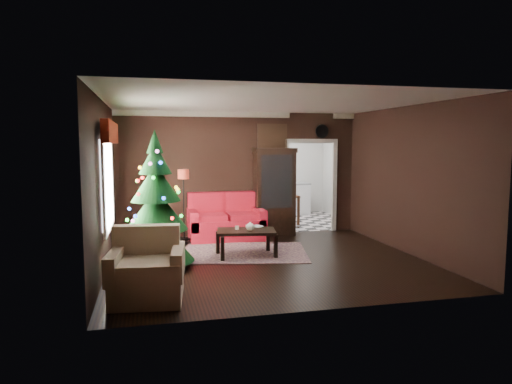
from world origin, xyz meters
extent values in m
plane|color=black|center=(0.00, 0.00, 0.00)|extent=(5.50, 5.50, 0.00)
plane|color=white|center=(0.00, 0.00, 2.80)|extent=(5.50, 5.50, 0.00)
plane|color=black|center=(0.00, 2.50, 1.40)|extent=(5.50, 0.00, 5.50)
plane|color=black|center=(0.00, -2.50, 1.40)|extent=(5.50, 0.00, 5.50)
plane|color=black|center=(-2.75, 0.00, 1.40)|extent=(0.00, 5.50, 5.50)
plane|color=black|center=(2.75, 0.00, 1.40)|extent=(0.00, 5.50, 5.50)
cube|color=white|center=(-2.71, 0.20, 1.45)|extent=(0.05, 1.60, 1.40)
cube|color=maroon|center=(-2.63, 0.20, 2.27)|extent=(0.12, 2.10, 0.35)
plane|color=white|center=(1.70, 4.00, 0.00)|extent=(3.00, 3.00, 0.00)
cube|color=white|center=(1.70, 5.45, 1.70)|extent=(0.70, 0.06, 0.70)
cube|color=#4B2E41|center=(-0.28, 0.73, 0.01)|extent=(2.68, 2.18, 0.01)
cylinder|color=white|center=(-0.22, 0.69, 0.52)|extent=(0.08, 0.08, 0.05)
cylinder|color=white|center=(-0.45, 0.55, 0.53)|extent=(0.08, 0.08, 0.06)
imported|color=tan|center=(-0.10, 0.71, 0.61)|extent=(0.16, 0.08, 0.23)
cylinder|color=white|center=(1.95, 2.45, 2.38)|extent=(0.32, 0.32, 0.06)
cube|color=#C27E4B|center=(0.75, 2.46, 2.25)|extent=(0.62, 0.05, 0.52)
cube|color=white|center=(1.70, 5.20, 0.45)|extent=(1.80, 0.60, 0.90)
camera|label=1|loc=(-2.04, -7.74, 2.08)|focal=32.18mm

